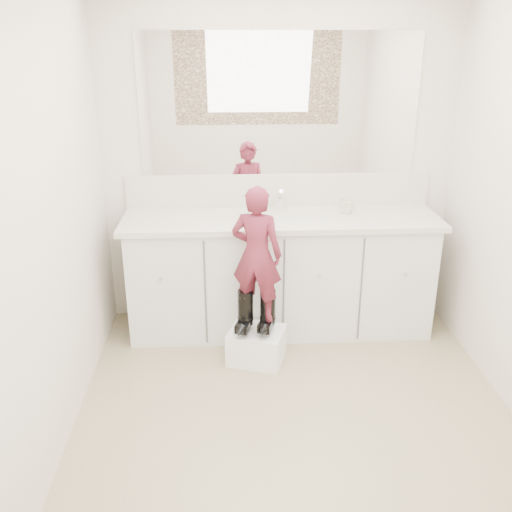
{
  "coord_description": "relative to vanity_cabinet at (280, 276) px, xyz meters",
  "views": [
    {
      "loc": [
        -0.38,
        -2.67,
        2.14
      ],
      "look_at": [
        -0.21,
        0.68,
        0.81
      ],
      "focal_mm": 40.0,
      "sensor_mm": 36.0,
      "label": 1
    }
  ],
  "objects": [
    {
      "name": "floor",
      "position": [
        0.0,
        -1.23,
        -0.42
      ],
      "size": [
        3.0,
        3.0,
        0.0
      ],
      "primitive_type": "plane",
      "color": "#817555",
      "rests_on": "ground"
    },
    {
      "name": "wall_back",
      "position": [
        0.0,
        0.27,
        0.77
      ],
      "size": [
        2.6,
        0.0,
        2.6
      ],
      "primitive_type": "plane",
      "rotation": [
        1.57,
        0.0,
        0.0
      ],
      "color": "beige",
      "rests_on": "floor"
    },
    {
      "name": "wall_front",
      "position": [
        0.0,
        -2.73,
        0.77
      ],
      "size": [
        2.6,
        0.0,
        2.6
      ],
      "primitive_type": "plane",
      "rotation": [
        -1.57,
        0.0,
        0.0
      ],
      "color": "beige",
      "rests_on": "floor"
    },
    {
      "name": "wall_left",
      "position": [
        -1.3,
        -1.23,
        0.78
      ],
      "size": [
        0.0,
        3.0,
        3.0
      ],
      "primitive_type": "plane",
      "rotation": [
        1.57,
        0.0,
        1.57
      ],
      "color": "beige",
      "rests_on": "floor"
    },
    {
      "name": "vanity_cabinet",
      "position": [
        0.0,
        0.0,
        0.0
      ],
      "size": [
        2.2,
        0.55,
        0.85
      ],
      "primitive_type": "cube",
      "color": "silver",
      "rests_on": "floor"
    },
    {
      "name": "countertop",
      "position": [
        0.0,
        -0.01,
        0.45
      ],
      "size": [
        2.28,
        0.58,
        0.04
      ],
      "primitive_type": "cube",
      "color": "beige",
      "rests_on": "vanity_cabinet"
    },
    {
      "name": "backsplash",
      "position": [
        0.0,
        0.26,
        0.59
      ],
      "size": [
        2.28,
        0.03,
        0.25
      ],
      "primitive_type": "cube",
      "color": "beige",
      "rests_on": "countertop"
    },
    {
      "name": "mirror",
      "position": [
        0.0,
        0.26,
        1.22
      ],
      "size": [
        2.0,
        0.02,
        1.0
      ],
      "primitive_type": "cube",
      "color": "white",
      "rests_on": "wall_back"
    },
    {
      "name": "dot_panel",
      "position": [
        0.0,
        -2.71,
        1.22
      ],
      "size": [
        2.0,
        0.01,
        1.2
      ],
      "primitive_type": "cube",
      "color": "#472819",
      "rests_on": "wall_front"
    },
    {
      "name": "faucet",
      "position": [
        0.0,
        0.15,
        0.52
      ],
      "size": [
        0.08,
        0.08,
        0.1
      ],
      "primitive_type": "cylinder",
      "color": "silver",
      "rests_on": "countertop"
    },
    {
      "name": "cup",
      "position": [
        0.49,
        0.06,
        0.52
      ],
      "size": [
        0.14,
        0.14,
        0.1
      ],
      "primitive_type": "imported",
      "rotation": [
        0.0,
        0.0,
        -0.35
      ],
      "color": "beige",
      "rests_on": "countertop"
    },
    {
      "name": "soap_bottle",
      "position": [
        -0.19,
        -0.04,
        0.55
      ],
      "size": [
        0.1,
        0.1,
        0.17
      ],
      "primitive_type": "imported",
      "rotation": [
        0.0,
        0.0,
        -0.3
      ],
      "color": "white",
      "rests_on": "countertop"
    },
    {
      "name": "step_stool",
      "position": [
        -0.2,
        -0.48,
        -0.31
      ],
      "size": [
        0.44,
        0.4,
        0.23
      ],
      "primitive_type": "cube",
      "rotation": [
        0.0,
        0.0,
        -0.31
      ],
      "color": "white",
      "rests_on": "floor"
    },
    {
      "name": "boot_left",
      "position": [
        -0.28,
        -0.48,
        -0.04
      ],
      "size": [
        0.17,
        0.22,
        0.3
      ],
      "primitive_type": null,
      "rotation": [
        0.0,
        0.0,
        -0.31
      ],
      "color": "black",
      "rests_on": "step_stool"
    },
    {
      "name": "boot_right",
      "position": [
        -0.13,
        -0.48,
        -0.04
      ],
      "size": [
        0.17,
        0.22,
        0.3
      ],
      "primitive_type": null,
      "rotation": [
        0.0,
        0.0,
        -0.31
      ],
      "color": "black",
      "rests_on": "step_stool"
    },
    {
      "name": "toddler",
      "position": [
        -0.2,
        -0.48,
        0.36
      ],
      "size": [
        0.38,
        0.31,
        0.92
      ],
      "primitive_type": "imported",
      "rotation": [
        0.0,
        0.0,
        2.83
      ],
      "color": "#A83349",
      "rests_on": "step_stool"
    },
    {
      "name": "toothbrush",
      "position": [
        -0.13,
        -0.48,
        0.46
      ],
      "size": [
        0.13,
        0.05,
        0.06
      ],
      "primitive_type": "cylinder",
      "rotation": [
        0.0,
        1.22,
        -0.31
      ],
      "color": "#F860BA",
      "rests_on": "toddler"
    }
  ]
}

